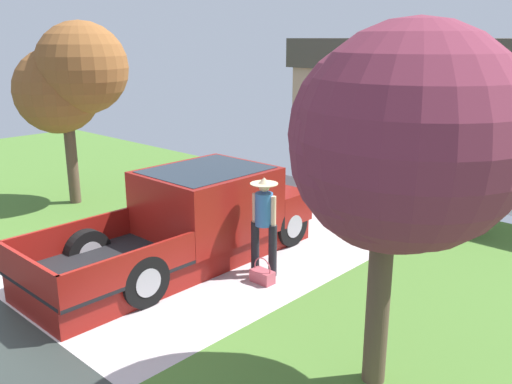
{
  "coord_description": "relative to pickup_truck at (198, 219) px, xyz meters",
  "views": [
    {
      "loc": [
        7.32,
        -2.87,
        3.87
      ],
      "look_at": [
        1.24,
        3.66,
        1.33
      ],
      "focal_mm": 38.26,
      "sensor_mm": 36.0,
      "label": 1
    }
  ],
  "objects": [
    {
      "name": "handbag",
      "position": [
        1.56,
        0.0,
        -0.61
      ],
      "size": [
        0.39,
        0.22,
        0.43
      ],
      "color": "#B24C56",
      "rests_on": "ground"
    },
    {
      "name": "wheeled_trash_bin",
      "position": [
        2.96,
        4.53,
        -0.16
      ],
      "size": [
        0.6,
        0.72,
        1.06
      ],
      "color": "#424247",
      "rests_on": "ground"
    },
    {
      "name": "front_yard_tree",
      "position": [
        -4.72,
        0.35,
        2.21
      ],
      "size": [
        2.53,
        2.44,
        4.25
      ],
      "color": "brown",
      "rests_on": "ground"
    },
    {
      "name": "person_with_hat",
      "position": [
        1.33,
        0.29,
        0.23
      ],
      "size": [
        0.47,
        0.46,
        1.68
      ],
      "rotation": [
        0.0,
        0.0,
        -2.91
      ],
      "color": "black",
      "rests_on": "ground"
    },
    {
      "name": "house_with_garage",
      "position": [
        1.34,
        8.95,
        1.21
      ],
      "size": [
        9.27,
        5.26,
        3.84
      ],
      "color": "tan",
      "rests_on": "ground"
    },
    {
      "name": "pickup_truck",
      "position": [
        0.0,
        0.0,
        0.0
      ],
      "size": [
        2.01,
        5.31,
        1.61
      ],
      "rotation": [
        0.0,
        0.0,
        -0.0
      ],
      "color": "maroon",
      "rests_on": "ground"
    },
    {
      "name": "neighbor_tree",
      "position": [
        4.46,
        -1.17,
        2.15
      ],
      "size": [
        2.45,
        2.27,
        4.07
      ],
      "color": "brown",
      "rests_on": "ground"
    }
  ]
}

